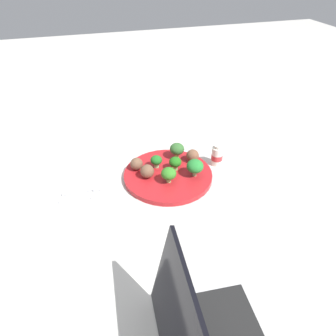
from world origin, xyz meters
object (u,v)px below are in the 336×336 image
fork (85,190)px  broccoli_floret_far_rim (175,162)px  broccoli_floret_mid_right (177,149)px  yogurt_bottle (217,156)px  broccoli_floret_near_rim (156,161)px  broccoli_floret_back_right (169,174)px  napkin (84,195)px  knife (87,197)px  meatball_front_left (147,171)px  meatball_far_rim (137,164)px  plate (168,175)px  broccoli_floret_front_right (195,166)px  meatball_front_right (193,156)px

fork → broccoli_floret_far_rim: bearing=2.3°
broccoli_floret_mid_right → yogurt_bottle: yogurt_bottle is taller
broccoli_floret_near_rim → broccoli_floret_back_right: broccoli_floret_back_right is taller
napkin → knife: 0.02m
meatball_front_left → broccoli_floret_back_right: bearing=-38.7°
meatball_front_left → knife: 0.20m
broccoli_floret_far_rim → meatball_front_left: size_ratio=1.03×
meatball_far_rim → knife: (-0.17, -0.08, -0.03)m
meatball_far_rim → meatball_front_left: (0.02, -0.05, 0.00)m
broccoli_floret_far_rim → meatball_front_left: bearing=-173.7°
plate → broccoli_floret_back_right: 0.06m
plate → broccoli_floret_mid_right: 0.10m
broccoli_floret_front_right → yogurt_bottle: (0.10, 0.06, -0.02)m
broccoli_floret_near_rim → napkin: 0.25m
broccoli_floret_far_rim → napkin: broccoli_floret_far_rim is taller
broccoli_floret_front_right → broccoli_floret_mid_right: size_ratio=1.05×
broccoli_floret_back_right → broccoli_floret_far_rim: size_ratio=1.10×
meatball_far_rim → knife: bearing=-153.1°
broccoli_floret_far_rim → broccoli_floret_front_right: bearing=-44.7°
napkin → fork: fork is taller
broccoli_floret_mid_right → meatball_front_right: (0.04, -0.03, -0.01)m
yogurt_bottle → broccoli_floret_back_right: bearing=-160.5°
meatball_front_right → napkin: size_ratio=0.25×
broccoli_floret_front_right → broccoli_floret_far_rim: broccoli_floret_front_right is taller
meatball_front_left → knife: bearing=-168.9°
fork → knife: size_ratio=0.83×
broccoli_floret_mid_right → yogurt_bottle: size_ratio=0.72×
broccoli_floret_far_rim → broccoli_floret_mid_right: (0.03, 0.06, 0.01)m
broccoli_floret_mid_right → napkin: 0.34m
broccoli_floret_far_rim → fork: broccoli_floret_far_rim is taller
meatball_front_right → napkin: bearing=-170.8°
broccoli_floret_far_rim → broccoli_floret_near_rim: bearing=151.0°
meatball_front_left → yogurt_bottle: bearing=4.9°
broccoli_floret_near_rim → napkin: broccoli_floret_near_rim is taller
broccoli_floret_mid_right → napkin: broccoli_floret_mid_right is taller
plate → yogurt_bottle: 0.18m
broccoli_floret_back_right → broccoli_floret_mid_right: (0.07, 0.12, 0.00)m
napkin → broccoli_floret_near_rim: bearing=14.0°
broccoli_floret_front_right → broccoli_floret_back_right: size_ratio=1.14×
meatball_front_right → yogurt_bottle: bearing=-13.2°
broccoli_floret_mid_right → meatball_far_rim: 0.15m
broccoli_floret_near_rim → broccoli_floret_back_right: (0.02, -0.09, 0.00)m
meatball_far_rim → yogurt_bottle: size_ratio=0.54×
broccoli_floret_mid_right → fork: (-0.31, -0.08, -0.04)m
meatball_far_rim → broccoli_floret_back_right: bearing=-49.5°
broccoli_floret_near_rim → fork: 0.24m
broccoli_floret_mid_right → meatball_front_left: 0.14m
broccoli_floret_front_right → napkin: (-0.34, 0.02, -0.05)m
broccoli_floret_mid_right → meatball_far_rim: bearing=-169.3°
napkin → fork: bearing=70.8°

